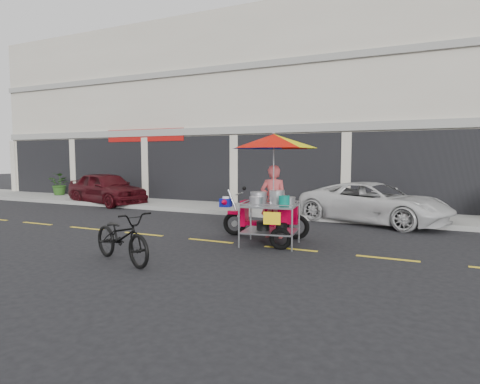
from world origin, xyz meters
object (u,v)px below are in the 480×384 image
at_px(maroon_sedan, 107,188).
at_px(white_pickup, 374,203).
at_px(food_vendor_rig, 272,174).
at_px(near_bicycle, 122,237).

relative_size(maroon_sedan, white_pickup, 0.91).
height_order(maroon_sedan, white_pickup, maroon_sedan).
bearing_deg(food_vendor_rig, white_pickup, 56.73).
bearing_deg(maroon_sedan, near_bicycle, -120.98).
bearing_deg(near_bicycle, food_vendor_rig, -13.25).
xyz_separation_m(white_pickup, near_bicycle, (-3.79, -6.85, -0.13)).
relative_size(white_pickup, food_vendor_rig, 1.61).
bearing_deg(food_vendor_rig, near_bicycle, -131.02).
distance_m(near_bicycle, food_vendor_rig, 3.71).
xyz_separation_m(maroon_sedan, food_vendor_rig, (9.04, -4.17, 0.93)).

